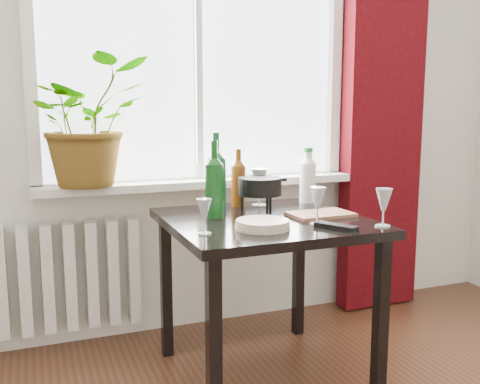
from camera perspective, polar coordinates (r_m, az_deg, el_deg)
name	(u,v)px	position (r m, az deg, el deg)	size (l,w,h in m)	color
window	(197,35)	(2.93, -4.65, 16.33)	(1.72, 0.08, 1.62)	white
windowsill	(202,183)	(2.87, -4.05, 0.98)	(1.72, 0.20, 0.04)	silver
curtain	(383,96)	(3.33, 15.04, 9.91)	(0.50, 0.12, 2.56)	#350409
radiator	(59,277)	(2.87, -18.75, -8.60)	(0.80, 0.10, 0.55)	silver
table	(265,238)	(2.38, 2.66, -4.96)	(0.85, 0.85, 0.74)	black
potted_plant	(88,122)	(2.69, -15.95, 7.23)	(0.56, 0.49, 0.62)	#23691C
wine_bottle_left	(214,178)	(2.35, -2.75, 1.46)	(0.08, 0.08, 0.35)	#0C4011
wine_bottle_right	(216,172)	(2.43, -2.55, 2.09)	(0.09, 0.09, 0.38)	#0D4521
bottle_amber	(238,177)	(2.62, -0.18, 1.64)	(0.07, 0.07, 0.29)	#69340B
cleaning_bottle	(308,175)	(2.76, 7.24, 1.82)	(0.08, 0.08, 0.29)	white
wineglass_front_right	(317,206)	(2.24, 8.27, -1.44)	(0.07, 0.07, 0.16)	silver
wineglass_far_right	(384,207)	(2.25, 15.06, -1.57)	(0.07, 0.07, 0.16)	silver
wineglass_back_center	(259,187)	(2.65, 2.04, 0.57)	(0.08, 0.08, 0.19)	silver
wineglass_back_left	(218,195)	(2.50, -2.37, -0.31)	(0.07, 0.07, 0.16)	silver
wineglass_front_left	(204,216)	(2.05, -3.82, -2.60)	(0.06, 0.06, 0.14)	#B3B7C0
plate_stack	(262,224)	(2.15, 2.40, -3.46)	(0.22, 0.22, 0.04)	beige
fondue_pot	(260,194)	(2.52, 2.13, -0.23)	(0.23, 0.20, 0.16)	black
tv_remote	(336,226)	(2.18, 10.21, -3.64)	(0.05, 0.18, 0.02)	black
cutting_board	(321,214)	(2.43, 8.60, -2.36)	(0.28, 0.18, 0.02)	#925B42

